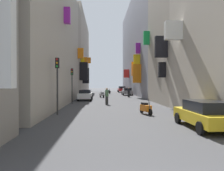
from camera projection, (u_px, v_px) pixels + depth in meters
The scene contains 17 objects.
ground_plane at pixel (110, 98), 32.25m from camera, with size 140.00×140.00×0.00m, color #424244.
building_left_mid_b at pixel (37, 35), 21.89m from camera, with size 6.90×22.56×14.53m.
building_left_mid_c at pixel (62, 52), 35.55m from camera, with size 7.36×4.80×15.15m.
building_left_far at pixel (73, 57), 49.81m from camera, with size 7.26×23.82×17.19m.
building_right_mid_a at pixel (182, 32), 24.34m from camera, with size 7.19×9.06×16.37m.
building_right_mid_b at pixel (144, 47), 45.67m from camera, with size 7.32×33.70×20.23m.
parked_car_grey at pixel (127, 91), 40.74m from camera, with size 1.87×3.91×1.42m.
parked_car_red at pixel (122, 89), 54.02m from camera, with size 2.00×4.37×1.53m.
parked_car_white at pixel (85, 95), 28.63m from camera, with size 1.87×4.34×1.41m.
parked_car_yellow at pixel (206, 114), 10.68m from camera, with size 2.00×4.17×1.41m.
scooter_black at pixel (109, 92), 45.83m from camera, with size 0.70×1.78×1.13m.
scooter_white at pixel (102, 95), 33.74m from camera, with size 0.82×1.88×1.13m.
scooter_orange at pixel (146, 108), 15.58m from camera, with size 0.71×1.76×1.13m.
pedestrian_crossing at pixel (129, 92), 34.81m from camera, with size 0.51×0.51×1.65m.
pedestrian_near_right at pixel (107, 96), 22.82m from camera, with size 0.49×0.49×1.80m.
traffic_light_near_corner at pixel (72, 80), 23.53m from camera, with size 0.26×0.34×3.95m.
traffic_light_far_corner at pixel (57, 76), 15.35m from camera, with size 0.26×0.34×4.15m.
Camera 1 is at (-1.36, -2.20, 2.29)m, focal length 33.86 mm.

